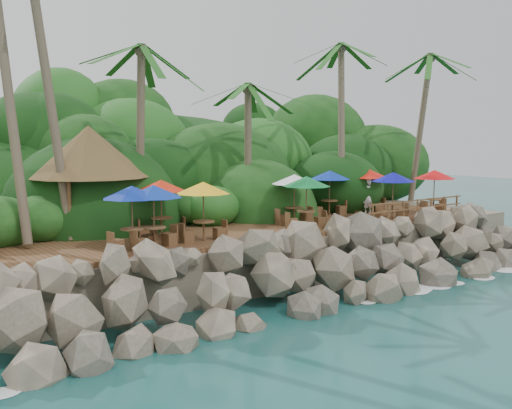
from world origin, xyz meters
TOP-DOWN VIEW (x-y plane):
  - ground at (0.00, 0.00)m, footprint 140.00×140.00m
  - land_base at (0.00, 16.00)m, footprint 32.00×25.20m
  - jungle_hill at (0.00, 23.50)m, footprint 44.80×28.00m
  - seawall at (0.00, 2.00)m, footprint 29.00×4.00m
  - terrace at (0.00, 6.00)m, footprint 26.00×5.00m
  - jungle_foliage at (0.00, 15.00)m, footprint 44.00×16.00m
  - foam_line at (0.00, 0.30)m, footprint 25.20×0.80m
  - palms at (0.38, 8.77)m, footprint 30.44×6.78m
  - palapa at (-6.37, 9.34)m, footprint 5.06×5.06m
  - dining_clusters at (0.42, 5.60)m, footprint 24.68×5.16m
  - railing at (8.38, 3.65)m, footprint 7.20×0.10m
  - waiter at (7.95, 6.62)m, footprint 0.70×0.46m

SIDE VIEW (x-z plane):
  - ground at x=0.00m, z-range 0.00..0.00m
  - jungle_hill at x=0.00m, z-range -7.70..7.70m
  - jungle_foliage at x=0.00m, z-range -6.00..6.00m
  - foam_line at x=0.00m, z-range 0.00..0.06m
  - land_base at x=0.00m, z-range 0.00..2.10m
  - seawall at x=0.00m, z-range 0.00..2.30m
  - terrace at x=0.00m, z-range 2.10..2.30m
  - railing at x=8.38m, z-range 2.41..3.41m
  - waiter at x=7.95m, z-range 2.30..4.20m
  - dining_clusters at x=0.42m, z-range 3.08..5.44m
  - palapa at x=-6.37m, z-range 3.49..8.09m
  - palms at x=0.38m, z-range 4.65..19.13m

